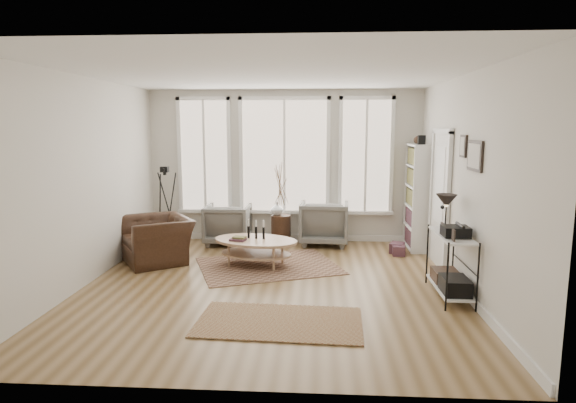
# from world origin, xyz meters

# --- Properties ---
(room) EXTENTS (5.50, 5.54, 2.90)m
(room) POSITION_xyz_m (0.02, 0.03, 1.43)
(room) COLOR #90724A
(room) RESTS_ON ground
(bay_window) EXTENTS (4.14, 0.12, 2.24)m
(bay_window) POSITION_xyz_m (0.00, 2.71, 1.61)
(bay_window) COLOR #D8AE86
(bay_window) RESTS_ON ground
(door) EXTENTS (0.09, 1.06, 2.22)m
(door) POSITION_xyz_m (2.57, 1.15, 1.12)
(door) COLOR white
(door) RESTS_ON ground
(bookcase) EXTENTS (0.31, 0.85, 2.06)m
(bookcase) POSITION_xyz_m (2.44, 2.23, 0.96)
(bookcase) COLOR white
(bookcase) RESTS_ON ground
(low_shelf) EXTENTS (0.38, 1.08, 1.30)m
(low_shelf) POSITION_xyz_m (2.38, -0.30, 0.51)
(low_shelf) COLOR white
(low_shelf) RESTS_ON ground
(wall_art) EXTENTS (0.04, 0.88, 0.44)m
(wall_art) POSITION_xyz_m (2.58, -0.27, 1.88)
(wall_art) COLOR black
(wall_art) RESTS_ON ground
(rug_main) EXTENTS (2.54, 2.23, 0.01)m
(rug_main) POSITION_xyz_m (-0.13, 0.91, 0.01)
(rug_main) COLOR brown
(rug_main) RESTS_ON ground
(rug_runner) EXTENTS (1.92, 1.13, 0.01)m
(rug_runner) POSITION_xyz_m (0.22, -1.31, 0.01)
(rug_runner) COLOR brown
(rug_runner) RESTS_ON ground
(coffee_table) EXTENTS (1.52, 1.16, 0.62)m
(coffee_table) POSITION_xyz_m (-0.35, 0.94, 0.33)
(coffee_table) COLOR tan
(coffee_table) RESTS_ON ground
(armchair_left) EXTENTS (0.82, 0.85, 0.76)m
(armchair_left) POSITION_xyz_m (-1.05, 2.35, 0.38)
(armchair_left) COLOR slate
(armchair_left) RESTS_ON ground
(armchair_right) EXTENTS (0.94, 0.96, 0.83)m
(armchair_right) POSITION_xyz_m (0.77, 2.45, 0.41)
(armchair_right) COLOR slate
(armchair_right) RESTS_ON ground
(side_table) EXTENTS (0.37, 0.37, 1.56)m
(side_table) POSITION_xyz_m (-0.04, 2.39, 0.75)
(side_table) COLOR #382216
(side_table) RESTS_ON ground
(vase) EXTENTS (0.30, 0.30, 0.25)m
(vase) POSITION_xyz_m (-0.12, 2.41, 0.68)
(vase) COLOR silver
(vase) RESTS_ON side_table
(accent_chair) EXTENTS (1.49, 1.45, 0.73)m
(accent_chair) POSITION_xyz_m (-2.00, 1.09, 0.37)
(accent_chair) COLOR #382216
(accent_chair) RESTS_ON ground
(tripod_camera) EXTENTS (0.52, 0.52, 1.47)m
(tripod_camera) POSITION_xyz_m (-2.20, 2.26, 0.68)
(tripod_camera) COLOR black
(tripod_camera) RESTS_ON ground
(book_stack_near) EXTENTS (0.30, 0.34, 0.18)m
(book_stack_near) POSITION_xyz_m (2.05, 1.88, 0.09)
(book_stack_near) COLOR maroon
(book_stack_near) RESTS_ON ground
(book_stack_far) EXTENTS (0.22, 0.28, 0.17)m
(book_stack_far) POSITION_xyz_m (2.05, 1.72, 0.09)
(book_stack_far) COLOR maroon
(book_stack_far) RESTS_ON ground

